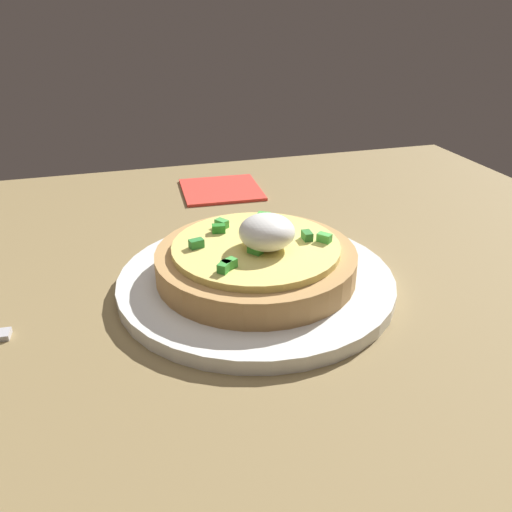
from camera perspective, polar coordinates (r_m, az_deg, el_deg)
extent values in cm
cube|color=olive|center=(53.53, -7.02, -3.02)|extent=(105.80, 74.10, 2.59)
cylinder|color=white|center=(49.60, 0.00, -2.76)|extent=(26.32, 26.32, 1.36)
cylinder|color=tan|center=(48.65, 0.00, -0.74)|extent=(18.90, 18.90, 2.60)
cylinder|color=#ECD770|center=(47.92, 0.00, 0.99)|extent=(15.70, 15.70, 0.66)
ellipsoid|color=white|center=(46.38, 1.22, 2.68)|extent=(5.11, 5.11, 3.17)
cube|color=#30883A|center=(47.26, -6.44, 1.41)|extent=(1.43, 1.07, 0.80)
cube|color=green|center=(43.42, -3.00, -0.87)|extent=(1.51, 1.32, 0.80)
cube|color=green|center=(42.95, -3.52, -1.22)|extent=(1.44, 1.49, 0.80)
cube|color=#4EBA4C|center=(48.49, 7.58, 2.03)|extent=(1.44, 1.49, 0.80)
cube|color=green|center=(50.80, -3.69, 3.40)|extent=(1.37, 1.51, 0.80)
cube|color=green|center=(52.82, 0.89, 4.41)|extent=(1.51, 1.34, 0.80)
cube|color=#51B950|center=(49.14, 0.57, 2.62)|extent=(1.18, 1.47, 0.80)
cube|color=#338A31|center=(47.90, 1.67, 1.94)|extent=(1.43, 1.08, 0.80)
cube|color=#29882A|center=(50.12, -4.16, 3.05)|extent=(1.40, 1.01, 0.80)
cube|color=green|center=(45.88, -0.07, 0.77)|extent=(1.42, 1.50, 0.80)
cube|color=#318033|center=(48.74, 5.68, 2.27)|extent=(0.83, 1.30, 0.80)
cube|color=red|center=(75.07, -3.88, 7.37)|extent=(11.57, 11.57, 0.40)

